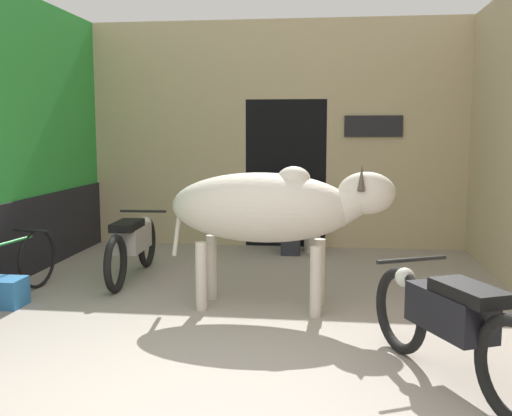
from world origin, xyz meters
name	(u,v)px	position (x,y,z in m)	size (l,w,h in m)	color
ground_plane	(203,401)	(0.00, 0.00, 0.00)	(30.00, 30.00, 0.00)	#9E9389
wall_back_with_doorway	(281,149)	(0.05, 5.47, 1.45)	(5.50, 0.93, 3.31)	#C6B289
cow	(272,208)	(0.24, 2.07, 0.99)	(2.17, 0.83, 1.42)	beige
motorcycle_near	(450,321)	(1.61, 0.46, 0.44)	(0.91, 1.76, 0.78)	black
motorcycle_far	(132,243)	(-1.48, 3.05, 0.42)	(0.58, 1.85, 0.74)	black
bicycle	(9,267)	(-2.45, 2.04, 0.34)	(0.44, 1.61, 0.67)	black
shopkeeper_seated	(291,210)	(0.27, 4.69, 0.62)	(0.38, 0.33, 1.18)	#282833
plastic_stool	(312,236)	(0.56, 4.84, 0.23)	(0.33, 0.33, 0.43)	beige
crate	(1,292)	(-2.41, 1.81, 0.14)	(0.44, 0.32, 0.28)	teal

